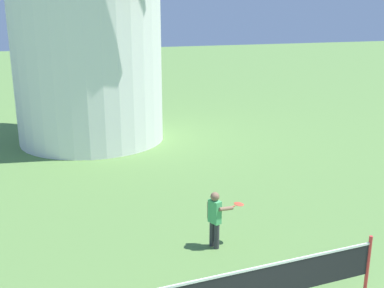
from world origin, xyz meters
The scene contains 2 objects.
tennis_net centered at (-0.26, 1.98, 0.68)m, with size 4.87×0.06×1.10m.
player_far centered at (0.43, 4.44, 0.69)m, with size 0.78×0.39×1.21m.
Camera 1 is at (-3.12, -3.38, 4.66)m, focal length 43.09 mm.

